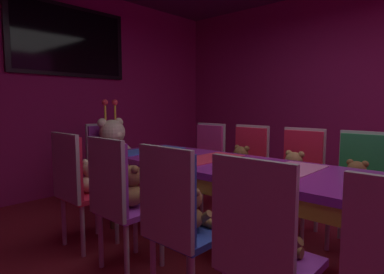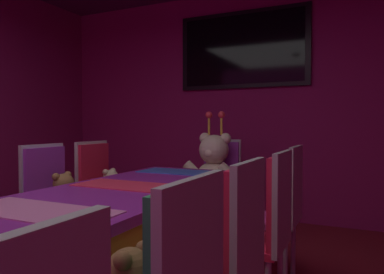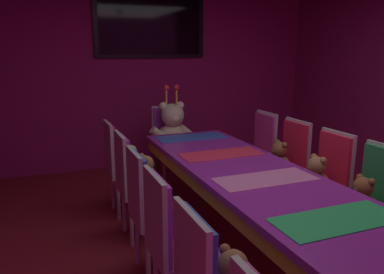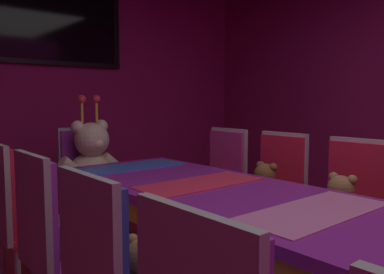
% 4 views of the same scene
% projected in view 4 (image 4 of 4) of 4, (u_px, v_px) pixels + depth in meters
% --- Properties ---
extents(wall_back, '(5.20, 0.12, 2.80)m').
position_uv_depth(wall_back, '(47.00, 84.00, 4.09)').
color(wall_back, '#8C1959').
rests_on(wall_back, ground_plane).
extents(banquet_table, '(0.90, 3.58, 0.75)m').
position_uv_depth(banquet_table, '(315.00, 230.00, 1.72)').
color(banquet_table, purple).
rests_on(banquet_table, ground_plane).
extents(chair_left_4, '(0.42, 0.41, 0.98)m').
position_uv_depth(chair_left_4, '(51.00, 234.00, 1.85)').
color(chair_left_4, purple).
rests_on(chair_left_4, ground_plane).
extents(teddy_left_4, '(0.26, 0.34, 0.32)m').
position_uv_depth(teddy_left_4, '(80.00, 228.00, 1.95)').
color(teddy_left_4, olive).
rests_on(teddy_left_4, chair_left_4).
extents(chair_left_5, '(0.42, 0.41, 0.98)m').
position_uv_depth(chair_left_5, '(14.00, 208.00, 2.29)').
color(chair_left_5, red).
rests_on(chair_left_5, ground_plane).
extents(teddy_left_5, '(0.23, 0.30, 0.28)m').
position_uv_depth(teddy_left_5, '(39.00, 207.00, 2.38)').
color(teddy_left_5, beige).
rests_on(teddy_left_5, chair_left_5).
extents(chair_right_3, '(0.42, 0.41, 0.98)m').
position_uv_depth(chair_right_3, '(352.00, 201.00, 2.46)').
color(chair_right_3, red).
rests_on(chair_right_3, ground_plane).
extents(teddy_right_3, '(0.27, 0.34, 0.32)m').
position_uv_depth(teddy_right_3, '(340.00, 204.00, 2.37)').
color(teddy_right_3, '#9E7247').
rests_on(teddy_right_3, chair_right_3).
extents(chair_right_4, '(0.42, 0.41, 0.98)m').
position_uv_depth(chair_right_4, '(277.00, 185.00, 2.94)').
color(chair_right_4, red).
rests_on(chair_right_4, ground_plane).
extents(teddy_right_4, '(0.26, 0.34, 0.32)m').
position_uv_depth(teddy_right_4, '(264.00, 188.00, 2.84)').
color(teddy_right_4, brown).
rests_on(teddy_right_4, chair_right_4).
extents(chair_right_5, '(0.42, 0.41, 0.98)m').
position_uv_depth(chair_right_5, '(222.00, 174.00, 3.35)').
color(chair_right_5, '#CC338C').
rests_on(chair_right_5, ground_plane).
extents(throne_chair, '(0.41, 0.42, 0.98)m').
position_uv_depth(throne_chair, '(85.00, 171.00, 3.50)').
color(throne_chair, purple).
rests_on(throne_chair, ground_plane).
extents(king_teddy_bear, '(0.63, 0.49, 0.81)m').
position_uv_depth(king_teddy_bear, '(93.00, 160.00, 3.37)').
color(king_teddy_bear, beige).
rests_on(king_teddy_bear, throne_chair).
extents(wall_tv, '(1.60, 0.06, 0.93)m').
position_uv_depth(wall_tv, '(48.00, 18.00, 3.96)').
color(wall_tv, black).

